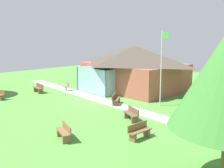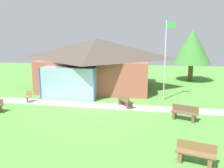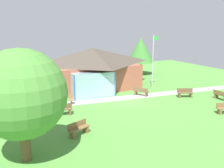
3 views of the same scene
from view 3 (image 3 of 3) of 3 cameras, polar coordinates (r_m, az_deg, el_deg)
The scene contains 12 objects.
ground_plane at distance 22.86m, azimuth 3.68°, elevation -3.68°, with size 44.00×44.00×0.00m, color #54933D.
pavilion at distance 27.33m, azimuth -4.59°, elevation 3.92°, with size 9.99×8.46×4.37m.
footpath at distance 23.46m, azimuth 2.87°, elevation -3.20°, with size 25.44×1.30×0.03m, color #ADADA8.
flagpole at distance 26.92m, azimuth 9.47°, elevation 5.60°, with size 0.64×0.08×5.78m.
bench_front_left at distance 15.62m, azimuth -7.74°, elevation -10.20°, with size 1.55×1.02×0.84m.
bench_mid_right at distance 24.61m, azimuth 16.51°, elevation -2.03°, with size 1.55×0.98×0.84m.
bench_mid_left at distance 19.22m, azimuth -11.39°, elevation -5.88°, with size 1.54×0.61×0.84m.
bench_lawn_far_right at distance 24.88m, azimuth 23.79°, elevation -2.44°, with size 0.46×1.51×0.84m.
bench_rear_near_path at distance 24.18m, azimuth 6.69°, elevation -1.84°, with size 1.22×1.48×0.84m.
patio_chair_west at distance 21.64m, azimuth -9.39°, elevation -3.64°, with size 0.53×0.53×0.86m.
tree_lawn_corner at distance 12.43m, azimuth -20.19°, elevation -2.24°, with size 4.36×4.36×5.61m.
tree_behind_pavilion_right at distance 35.12m, azimuth 6.63°, elevation 7.81°, with size 3.82×3.82×5.21m.
Camera 3 is at (-10.41, -19.30, 6.47)m, focal length 39.59 mm.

